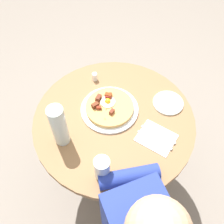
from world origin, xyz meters
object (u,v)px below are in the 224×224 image
(salt_shaker, at_px, (95,77))
(pepper_shaker, at_px, (141,182))
(pizza_plate, at_px, (110,109))
(breakfast_pizza, at_px, (110,106))
(dining_table, at_px, (114,136))
(water_bottle, at_px, (59,126))
(water_glass, at_px, (102,168))
(fork, at_px, (155,140))
(bread_plate, at_px, (168,103))
(knife, at_px, (158,135))

(salt_shaker, bearing_deg, pepper_shaker, -1.73)
(pizza_plate, relative_size, breakfast_pizza, 1.21)
(pizza_plate, xyz_separation_m, salt_shaker, (-0.22, -0.00, 0.02))
(dining_table, distance_m, breakfast_pizza, 0.20)
(water_bottle, relative_size, salt_shaker, 5.09)
(water_glass, bearing_deg, fork, 103.12)
(bread_plate, bearing_deg, knife, -41.94)
(pizza_plate, height_order, water_glass, water_glass)
(breakfast_pizza, distance_m, knife, 0.28)
(dining_table, xyz_separation_m, salt_shaker, (-0.28, -0.00, 0.19))
(pizza_plate, distance_m, pepper_shaker, 0.41)
(pizza_plate, xyz_separation_m, fork, (0.25, 0.13, 0.00))
(pizza_plate, xyz_separation_m, bread_plate, (0.07, 0.29, -0.00))
(breakfast_pizza, relative_size, knife, 1.35)
(breakfast_pizza, relative_size, water_glass, 1.89)
(fork, bearing_deg, water_bottle, -148.09)
(pizza_plate, height_order, breakfast_pizza, breakfast_pizza)
(pepper_shaker, bearing_deg, water_glass, -126.69)
(dining_table, height_order, pizza_plate, pizza_plate)
(bread_plate, relative_size, salt_shaker, 3.36)
(water_glass, distance_m, water_bottle, 0.26)
(pizza_plate, relative_size, pepper_shaker, 5.59)
(bread_plate, height_order, fork, bread_plate)
(fork, height_order, water_glass, water_glass)
(dining_table, distance_m, salt_shaker, 0.34)
(dining_table, bearing_deg, salt_shaker, -179.80)
(salt_shaker, bearing_deg, bread_plate, 45.03)
(water_glass, bearing_deg, pepper_shaker, 53.31)
(fork, bearing_deg, bread_plate, 100.62)
(pizza_plate, relative_size, bread_plate, 1.86)
(water_bottle, xyz_separation_m, pepper_shaker, (0.33, 0.25, -0.09))
(knife, bearing_deg, water_bottle, -144.22)
(salt_shaker, bearing_deg, breakfast_pizza, 0.54)
(breakfast_pizza, relative_size, pepper_shaker, 4.63)
(fork, bearing_deg, water_glass, -112.44)
(water_glass, height_order, water_bottle, water_bottle)
(pizza_plate, bearing_deg, pepper_shaker, -3.16)
(pizza_plate, relative_size, fork, 1.63)
(water_glass, xyz_separation_m, salt_shaker, (-0.54, 0.15, -0.04))
(salt_shaker, bearing_deg, water_glass, -15.98)
(dining_table, height_order, bread_plate, bread_plate)
(knife, xyz_separation_m, pepper_shaker, (0.19, -0.18, 0.02))
(water_bottle, xyz_separation_m, salt_shaker, (-0.30, 0.27, -0.10))
(bread_plate, distance_m, pepper_shaker, 0.47)
(knife, bearing_deg, salt_shaker, 164.25)
(dining_table, relative_size, bread_plate, 5.15)
(knife, bearing_deg, breakfast_pizza, 179.48)
(water_glass, relative_size, water_bottle, 0.54)
(salt_shaker, bearing_deg, water_bottle, -41.30)
(dining_table, xyz_separation_m, pizza_plate, (-0.06, 0.00, 0.17))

